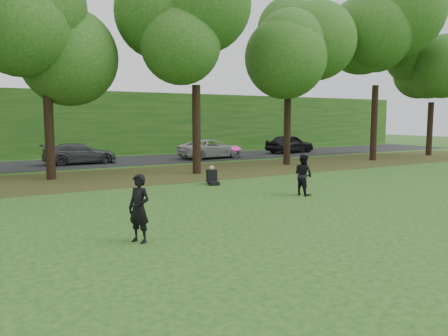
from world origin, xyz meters
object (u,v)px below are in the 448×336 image
Objects in this scene: player_right at (303,175)px; frisbee at (236,149)px; player_left at (139,208)px; seated_person at (212,177)px.

player_right is 4.93m from frisbee.
seated_person is at bearing 111.59° from player_left.
player_left is 8.09m from player_right.
player_right reaches higher than seated_person.
frisbee reaches higher than player_right.
seated_person is at bearing 15.84° from player_right.
frisbee is 6.95m from seated_person.
player_left reaches higher than player_right.
player_right is at bearing -56.06° from seated_person.
frisbee reaches higher than player_left.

